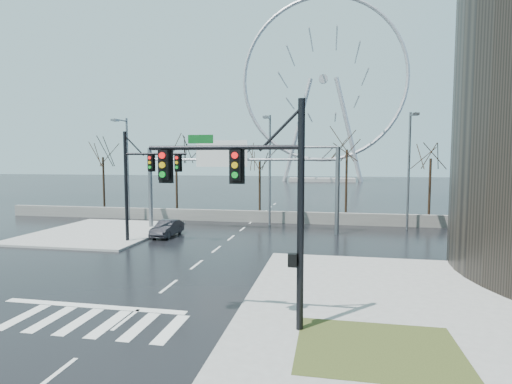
% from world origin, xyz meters
% --- Properties ---
extents(ground, '(260.00, 260.00, 0.00)m').
position_xyz_m(ground, '(0.00, 0.00, 0.00)').
color(ground, black).
rests_on(ground, ground).
extents(sidewalk_right_ext, '(12.00, 10.00, 0.15)m').
position_xyz_m(sidewalk_right_ext, '(10.00, 2.00, 0.07)').
color(sidewalk_right_ext, gray).
rests_on(sidewalk_right_ext, ground).
extents(sidewalk_far, '(10.00, 12.00, 0.15)m').
position_xyz_m(sidewalk_far, '(-11.00, 12.00, 0.07)').
color(sidewalk_far, gray).
rests_on(sidewalk_far, ground).
extents(grass_strip, '(5.00, 4.00, 0.02)m').
position_xyz_m(grass_strip, '(9.00, -5.00, 0.15)').
color(grass_strip, '#353F1A').
rests_on(grass_strip, sidewalk_near).
extents(barrier_wall, '(52.00, 0.50, 1.10)m').
position_xyz_m(barrier_wall, '(0.00, 20.00, 0.55)').
color(barrier_wall, slate).
rests_on(barrier_wall, ground).
extents(signal_mast_near, '(5.52, 0.41, 8.00)m').
position_xyz_m(signal_mast_near, '(5.14, -4.04, 4.87)').
color(signal_mast_near, black).
rests_on(signal_mast_near, ground).
extents(signal_mast_far, '(4.72, 0.41, 8.00)m').
position_xyz_m(signal_mast_far, '(-5.87, 8.96, 4.83)').
color(signal_mast_far, black).
rests_on(signal_mast_far, ground).
extents(sign_gantry, '(16.36, 0.40, 7.60)m').
position_xyz_m(sign_gantry, '(-0.38, 14.96, 5.18)').
color(sign_gantry, slate).
rests_on(sign_gantry, ground).
extents(streetlight_left, '(0.50, 2.55, 10.00)m').
position_xyz_m(streetlight_left, '(-12.00, 18.16, 5.89)').
color(streetlight_left, slate).
rests_on(streetlight_left, ground).
extents(streetlight_mid, '(0.50, 2.55, 10.00)m').
position_xyz_m(streetlight_mid, '(2.00, 18.16, 5.89)').
color(streetlight_mid, slate).
rests_on(streetlight_mid, ground).
extents(streetlight_right, '(0.50, 2.55, 10.00)m').
position_xyz_m(streetlight_right, '(14.00, 18.16, 5.89)').
color(streetlight_right, slate).
rests_on(streetlight_right, ground).
extents(tree_far_left, '(3.50, 3.50, 7.00)m').
position_xyz_m(tree_far_left, '(-18.00, 24.00, 5.57)').
color(tree_far_left, black).
rests_on(tree_far_left, ground).
extents(tree_left, '(3.75, 3.75, 7.50)m').
position_xyz_m(tree_left, '(-9.00, 23.50, 5.98)').
color(tree_left, black).
rests_on(tree_left, ground).
extents(tree_center, '(3.25, 3.25, 6.50)m').
position_xyz_m(tree_center, '(0.00, 24.50, 5.17)').
color(tree_center, black).
rests_on(tree_center, ground).
extents(tree_right, '(3.90, 3.90, 7.80)m').
position_xyz_m(tree_right, '(9.00, 23.50, 6.22)').
color(tree_right, black).
rests_on(tree_right, ground).
extents(tree_far_right, '(3.40, 3.40, 6.80)m').
position_xyz_m(tree_far_right, '(17.00, 24.00, 5.41)').
color(tree_far_right, black).
rests_on(tree_far_right, ground).
extents(ferris_wheel, '(45.00, 6.00, 50.91)m').
position_xyz_m(ferris_wheel, '(5.00, 95.00, 26.13)').
color(ferris_wheel, gray).
rests_on(ferris_wheel, ground).
extents(car, '(1.42, 3.81, 1.24)m').
position_xyz_m(car, '(-5.12, 11.76, 0.62)').
color(car, black).
rests_on(car, ground).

